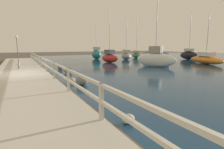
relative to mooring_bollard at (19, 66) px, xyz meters
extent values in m
plane|color=#4C473D|center=(0.12, -2.71, -0.60)|extent=(120.00, 120.00, 0.00)
cube|color=beige|center=(0.12, -2.71, -0.44)|extent=(3.48, 36.00, 0.31)
cube|color=beige|center=(1.76, -12.43, 0.19)|extent=(0.10, 0.10, 0.95)
cube|color=beige|center=(1.76, -9.19, 0.19)|extent=(0.10, 0.10, 0.95)
cube|color=beige|center=(1.76, -5.95, 0.19)|extent=(0.10, 0.10, 0.95)
cube|color=beige|center=(1.76, -2.71, 0.19)|extent=(0.10, 0.10, 0.95)
cube|color=beige|center=(1.76, 0.53, 0.19)|extent=(0.10, 0.10, 0.95)
cube|color=beige|center=(1.76, 3.77, 0.19)|extent=(0.10, 0.10, 0.95)
cube|color=beige|center=(1.76, 7.01, 0.19)|extent=(0.10, 0.10, 0.95)
cube|color=beige|center=(1.76, 10.25, 0.19)|extent=(0.10, 0.10, 0.95)
cube|color=beige|center=(1.76, 13.49, 0.19)|extent=(0.10, 0.10, 0.95)
cube|color=beige|center=(1.76, -2.71, 0.62)|extent=(0.09, 32.50, 0.08)
cube|color=beige|center=(1.76, -2.71, 0.19)|extent=(0.09, 32.50, 0.08)
ellipsoid|color=#666056|center=(3.46, 0.50, -0.38)|extent=(0.58, 0.53, 0.44)
ellipsoid|color=#666056|center=(3.07, -7.01, -0.33)|extent=(0.71, 0.64, 0.54)
ellipsoid|color=slate|center=(3.50, -2.03, -0.36)|extent=(0.65, 0.58, 0.48)
ellipsoid|color=gray|center=(2.76, -5.99, -0.45)|extent=(0.39, 0.35, 0.30)
ellipsoid|color=gray|center=(2.62, -12.37, -0.46)|extent=(0.37, 0.33, 0.28)
cylinder|color=gray|center=(0.00, 0.00, -0.06)|extent=(0.18, 0.18, 0.46)
sphere|color=gray|center=(0.00, 0.00, 0.20)|extent=(0.16, 0.16, 0.16)
cylinder|color=#514C47|center=(-0.01, 6.63, 1.12)|extent=(0.07, 0.07, 2.80)
sphere|color=beige|center=(-0.01, 6.63, 2.66)|extent=(0.29, 0.29, 0.29)
ellipsoid|color=gray|center=(15.89, 8.38, -0.02)|extent=(2.49, 3.36, 1.13)
cube|color=beige|center=(15.89, 8.38, 0.79)|extent=(1.45, 1.61, 0.50)
cylinder|color=silver|center=(15.89, 8.38, 3.05)|extent=(0.09, 0.09, 5.02)
ellipsoid|color=white|center=(12.91, -2.04, 0.16)|extent=(2.70, 4.42, 1.49)
cube|color=#9E937F|center=(12.91, -2.04, 1.25)|extent=(1.14, 1.44, 0.70)
cylinder|color=silver|center=(12.91, -2.04, 4.08)|extent=(0.09, 0.09, 6.36)
ellipsoid|color=orange|center=(20.66, -2.56, -0.11)|extent=(3.24, 5.88, 0.96)
cube|color=silver|center=(20.66, -2.56, 0.62)|extent=(1.64, 2.25, 0.51)
cylinder|color=silver|center=(20.66, -2.56, 2.93)|extent=(0.09, 0.09, 5.13)
ellipsoid|color=red|center=(10.92, 4.79, -0.01)|extent=(1.77, 3.35, 1.15)
cube|color=#4C566B|center=(10.92, 4.79, 0.85)|extent=(1.10, 1.37, 0.58)
cylinder|color=silver|center=(10.92, 4.79, 3.40)|extent=(0.09, 0.09, 5.67)
ellipsoid|color=black|center=(25.14, 3.49, 0.11)|extent=(1.50, 3.38, 1.39)
cube|color=beige|center=(25.14, 3.49, 1.02)|extent=(1.00, 1.25, 0.43)
cylinder|color=silver|center=(25.14, 3.49, 3.80)|extent=(0.09, 0.09, 6.00)
ellipsoid|color=#2D4C9E|center=(18.51, 4.13, 0.17)|extent=(2.61, 4.98, 1.52)
cube|color=#9E937F|center=(18.51, 4.13, 1.26)|extent=(1.48, 2.14, 0.66)
cylinder|color=silver|center=(18.51, 4.13, 3.59)|extent=(0.09, 0.09, 5.31)
ellipsoid|color=#1E707A|center=(12.03, 11.84, 0.20)|extent=(2.25, 3.72, 1.58)
cube|color=beige|center=(12.03, 11.84, 1.24)|extent=(1.28, 1.24, 0.49)
cylinder|color=silver|center=(12.03, 11.84, 2.98)|extent=(0.09, 0.09, 3.97)
ellipsoid|color=#236B42|center=(19.72, 10.76, -0.12)|extent=(2.41, 4.07, 0.95)
cube|color=#9E937F|center=(19.72, 10.76, 0.58)|extent=(1.33, 1.83, 0.46)
cylinder|color=silver|center=(19.72, 10.76, 3.62)|extent=(0.09, 0.09, 6.54)
camera|label=1|loc=(0.01, -16.25, 1.55)|focal=28.00mm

